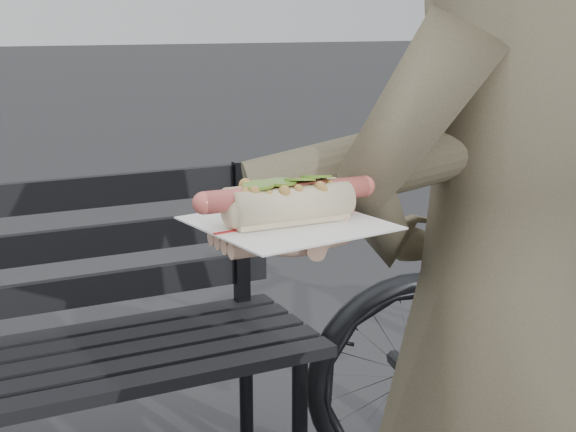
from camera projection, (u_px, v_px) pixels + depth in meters
name	position (u px, v px, depth m)	size (l,w,h in m)	color
person	(496.00, 327.00, 1.19)	(0.59, 0.39, 1.63)	brown
held_hotdog	(399.00, 166.00, 1.02)	(0.62, 0.30, 0.20)	brown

